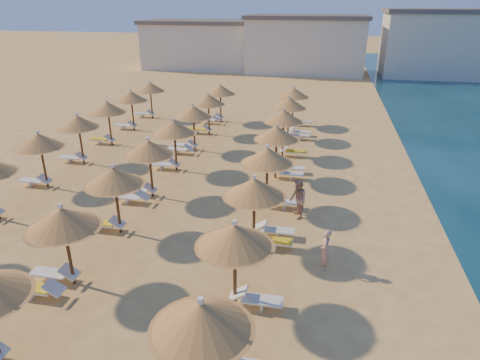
% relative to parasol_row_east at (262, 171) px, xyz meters
% --- Properties ---
extents(ground, '(220.00, 220.00, 0.00)m').
position_rel_parasol_row_east_xyz_m(ground, '(-2.14, -2.25, -2.53)').
color(ground, '#E5BA64').
rests_on(ground, ground).
extents(hotel_blocks, '(47.81, 9.81, 8.10)m').
position_rel_parasol_row_east_xyz_m(hotel_blocks, '(1.41, 43.52, 1.17)').
color(hotel_blocks, beige).
rests_on(hotel_blocks, ground).
extents(parasol_row_east, '(2.50, 35.36, 3.10)m').
position_rel_parasol_row_east_xyz_m(parasol_row_east, '(0.00, 0.00, 0.00)').
color(parasol_row_east, brown).
rests_on(parasol_row_east, ground).
extents(parasol_row_west, '(2.50, 35.36, 3.10)m').
position_rel_parasol_row_east_xyz_m(parasol_row_west, '(-5.76, 0.00, 0.00)').
color(parasol_row_west, brown).
rests_on(parasol_row_west, ground).
extents(parasol_row_inland, '(2.50, 28.06, 3.10)m').
position_rel_parasol_row_east_xyz_m(parasol_row_inland, '(-11.67, 3.65, -0.00)').
color(parasol_row_inland, brown).
rests_on(parasol_row_inland, ground).
extents(loungers, '(14.81, 33.41, 0.66)m').
position_rel_parasol_row_east_xyz_m(loungers, '(-4.93, 0.59, -2.19)').
color(loungers, white).
rests_on(loungers, ground).
extents(beachgoer_b, '(0.95, 1.07, 1.83)m').
position_rel_parasol_row_east_xyz_m(beachgoer_b, '(1.53, 0.99, -1.62)').
color(beachgoer_b, tan).
rests_on(beachgoer_b, ground).
extents(beachgoer_a, '(0.42, 0.61, 1.62)m').
position_rel_parasol_row_east_xyz_m(beachgoer_a, '(2.79, -2.87, -1.72)').
color(beachgoer_a, tan).
rests_on(beachgoer_a, ground).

